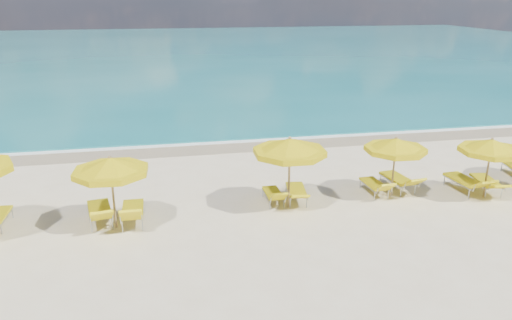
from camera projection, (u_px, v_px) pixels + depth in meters
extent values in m
plane|color=beige|center=(265.00, 209.00, 16.32)|extent=(120.00, 120.00, 0.00)
cube|color=#136B6F|center=(181.00, 51.00, 60.94)|extent=(120.00, 80.00, 0.30)
cube|color=tan|center=(231.00, 145.00, 23.20)|extent=(120.00, 2.60, 0.01)
cube|color=white|center=(229.00, 140.00, 23.95)|extent=(120.00, 1.20, 0.03)
cube|color=white|center=(113.00, 107.00, 31.01)|extent=(14.00, 0.36, 0.05)
cube|color=white|center=(298.00, 81.00, 40.13)|extent=(18.00, 0.30, 0.05)
cylinder|color=#9D7F4E|center=(113.00, 194.00, 14.70)|extent=(0.07, 0.07, 2.18)
cone|color=#DCC50B|center=(110.00, 165.00, 14.41)|extent=(2.83, 2.83, 0.44)
cylinder|color=#DCC50B|center=(111.00, 172.00, 14.48)|extent=(2.85, 2.85, 0.17)
sphere|color=#9D7F4E|center=(109.00, 157.00, 14.34)|extent=(0.10, 0.10, 0.10)
cylinder|color=#9D7F4E|center=(289.00, 174.00, 16.09)|extent=(0.07, 0.07, 2.32)
cone|color=#DCC50B|center=(290.00, 145.00, 15.78)|extent=(3.06, 3.06, 0.46)
cylinder|color=#DCC50B|center=(290.00, 152.00, 15.85)|extent=(3.09, 3.09, 0.19)
sphere|color=#9D7F4E|center=(290.00, 138.00, 15.70)|extent=(0.10, 0.10, 0.10)
cylinder|color=#9D7F4E|center=(394.00, 168.00, 17.07)|extent=(0.06, 0.06, 2.05)
cone|color=#DCC50B|center=(396.00, 144.00, 16.79)|extent=(2.68, 2.68, 0.41)
cylinder|color=#DCC50B|center=(395.00, 150.00, 16.86)|extent=(2.70, 2.70, 0.16)
sphere|color=#9D7F4E|center=(396.00, 138.00, 16.73)|extent=(0.09, 0.09, 0.09)
cylinder|color=#9D7F4E|center=(488.00, 169.00, 16.94)|extent=(0.06, 0.06, 2.06)
cone|color=#DCC50B|center=(491.00, 145.00, 16.66)|extent=(2.62, 2.62, 0.41)
cylinder|color=#DCC50B|center=(491.00, 151.00, 16.73)|extent=(2.64, 2.64, 0.16)
sphere|color=#9D7F4E|center=(492.00, 139.00, 16.60)|extent=(0.09, 0.09, 0.09)
cube|color=yellow|center=(99.00, 209.00, 15.30)|extent=(0.89, 1.54, 0.09)
cube|color=yellow|center=(102.00, 215.00, 14.36)|extent=(0.74, 0.69, 0.49)
cube|color=yellow|center=(133.00, 209.00, 15.32)|extent=(0.64, 1.41, 0.09)
cube|color=yellow|center=(131.00, 215.00, 14.37)|extent=(0.63, 0.54, 0.52)
cube|color=yellow|center=(273.00, 193.00, 16.77)|extent=(0.52, 1.16, 0.07)
cube|color=yellow|center=(279.00, 197.00, 15.99)|extent=(0.52, 0.46, 0.40)
cube|color=yellow|center=(296.00, 190.00, 16.91)|extent=(0.78, 1.39, 0.08)
cube|color=yellow|center=(300.00, 197.00, 15.98)|extent=(0.67, 0.68, 0.34)
cube|color=yellow|center=(374.00, 184.00, 17.53)|extent=(0.61, 1.25, 0.08)
cube|color=yellow|center=(386.00, 187.00, 16.70)|extent=(0.57, 0.52, 0.42)
cube|color=yellow|center=(397.00, 178.00, 17.91)|extent=(0.80, 1.47, 0.09)
cube|color=yellow|center=(414.00, 182.00, 16.98)|extent=(0.70, 0.67, 0.44)
cube|color=yellow|center=(463.00, 180.00, 17.72)|extent=(0.78, 1.51, 0.09)
cube|color=yellow|center=(484.00, 184.00, 16.74)|extent=(0.70, 0.67, 0.46)
cube|color=yellow|center=(486.00, 180.00, 17.72)|extent=(0.83, 1.44, 0.08)
cube|color=yellow|center=(499.00, 187.00, 16.76)|extent=(0.70, 0.71, 0.34)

